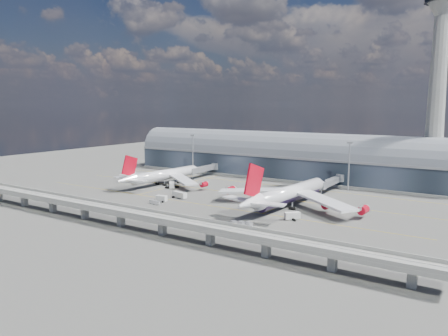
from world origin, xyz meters
The scene contains 20 objects.
ground centered at (0.00, 0.00, 0.00)m, with size 500.00×500.00×0.00m, color #474744.
taxi_lines centered at (0.00, 22.11, 0.01)m, with size 200.00×80.12×0.01m.
terminal centered at (0.00, 77.99, 11.34)m, with size 200.00×30.00×28.00m.
control_tower centered at (85.00, 83.00, 51.64)m, with size 19.00×19.00×103.00m.
guideway centered at (0.00, -55.00, 5.29)m, with size 220.00×8.50×7.20m.
floodlight_mast_left centered at (-50.00, 55.00, 13.63)m, with size 3.00×0.70×25.70m.
floodlight_mast_right centered at (50.00, 55.00, 13.63)m, with size 3.00×0.70×25.70m.
airliner_left centered at (-42.59, 17.30, 5.50)m, with size 60.15×63.22×19.25m.
airliner_right centered at (39.10, 5.36, 5.93)m, with size 68.95×72.09×22.86m.
jet_bridge_left centered at (-38.92, 53.12, 5.18)m, with size 4.40×28.00×7.25m.
jet_bridge_right centered at (42.76, 51.18, 5.18)m, with size 4.40×32.00×7.25m.
service_truck_0 centered at (-32.30, 12.92, 1.67)m, with size 6.88×7.68×3.23m.
service_truck_1 centered at (-14.66, -15.72, 1.48)m, with size 5.29×3.00×2.93m.
service_truck_2 centered at (-12.79, -4.92, 1.57)m, with size 8.63×3.88×3.02m.
service_truck_3 centered at (48.96, -12.02, 1.50)m, with size 5.85×5.98×2.92m.
service_truck_4 centered at (31.75, 22.18, 1.47)m, with size 3.12×5.33×2.92m.
service_truck_5 centered at (-37.71, 28.30, 1.35)m, with size 5.08×5.58×2.65m.
cargo_train_0 centered at (-14.02, -21.27, 0.82)m, with size 7.20×2.91×1.58m.
cargo_train_1 centered at (26.01, -39.50, 0.82)m, with size 7.19×2.69×1.57m.
cargo_train_2 centered at (37.43, -31.15, 0.97)m, with size 8.43×4.45×1.86m.
Camera 1 is at (116.74, -164.98, 44.29)m, focal length 35.00 mm.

